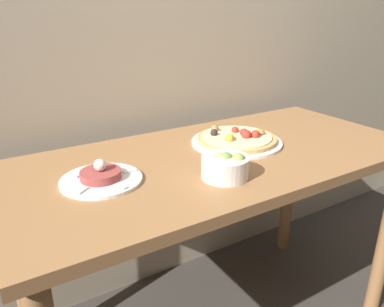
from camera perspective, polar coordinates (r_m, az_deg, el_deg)
dining_table at (r=1.32m, az=4.03°, el=-4.61°), size 1.42×0.66×0.78m
pizza_plate at (r=1.37m, az=6.84°, el=2.15°), size 0.33×0.33×0.06m
tartare_plate at (r=1.10m, az=-13.69°, el=-3.55°), size 0.23×0.23×0.07m
small_bowl at (r=1.09m, az=5.13°, el=-1.90°), size 0.14×0.14×0.08m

